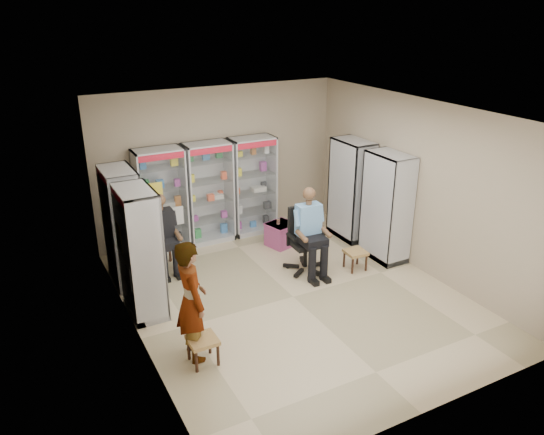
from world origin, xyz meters
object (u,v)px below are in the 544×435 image
cabinet_right_near (387,207)px  pink_trunk (281,234)px  cabinet_back_right (253,186)px  standing_man (191,301)px  woven_stool_a (355,260)px  cabinet_back_mid (209,193)px  wooden_chair (162,244)px  seated_shopkeeper (307,233)px  cabinet_left_far (123,227)px  office_chair (306,240)px  cabinet_right_far (351,190)px  woven_stool_b (203,350)px  cabinet_left_near (141,253)px  cabinet_back_left (161,201)px

cabinet_right_near → pink_trunk: 2.12m
cabinet_back_right → standing_man: (-2.55, -3.43, -0.15)m
woven_stool_a → cabinet_back_mid: bearing=127.3°
cabinet_back_right → wooden_chair: (-2.15, -0.73, -0.53)m
cabinet_right_near → seated_shopkeeper: bearing=83.3°
cabinet_back_right → cabinet_left_far: same height
office_chair → seated_shopkeeper: (0.00, -0.05, 0.16)m
seated_shopkeeper → woven_stool_a: seated_shopkeeper is taller
office_chair → cabinet_right_near: bearing=-5.7°
cabinet_right_far → woven_stool_a: bearing=149.0°
cabinet_right_far → cabinet_right_near: same height
cabinet_right_near → woven_stool_a: 1.13m
woven_stool_b → office_chair: bearing=32.7°
seated_shopkeeper → standing_man: bearing=-149.3°
seated_shopkeeper → woven_stool_a: 1.04m
cabinet_back_mid → seated_shopkeeper: size_ratio=1.36×
cabinet_back_mid → wooden_chair: size_ratio=2.13×
cabinet_left_near → woven_stool_a: (3.70, -0.36, -0.82)m
cabinet_right_far → seated_shopkeeper: bearing=120.4°
seated_shopkeeper → woven_stool_a: (0.81, -0.34, -0.56)m
cabinet_back_mid → cabinet_left_far: (-1.88, -0.93, 0.00)m
pink_trunk → cabinet_left_near: bearing=-159.2°
cabinet_right_far → seated_shopkeeper: 1.83m
cabinet_back_mid → standing_man: (-1.60, -3.43, -0.15)m
cabinet_back_left → cabinet_right_near: bearing=-32.3°
woven_stool_a → seated_shopkeeper: bearing=157.0°
cabinet_back_right → cabinet_left_far: bearing=-161.8°
cabinet_left_near → wooden_chair: size_ratio=2.13×
cabinet_right_near → standing_man: bearing=106.1°
pink_trunk → woven_stool_a: pink_trunk is taller
pink_trunk → woven_stool_a: (0.70, -1.50, -0.05)m
cabinet_left_near → wooden_chair: cabinet_left_near is taller
woven_stool_a → wooden_chair: bearing=151.2°
wooden_chair → woven_stool_a: 3.46m
woven_stool_b → pink_trunk: bearing=45.8°
cabinet_back_left → seated_shopkeeper: 2.85m
cabinet_right_near → seated_shopkeeper: size_ratio=1.36×
cabinet_back_left → woven_stool_a: size_ratio=5.64×
cabinet_back_left → woven_stool_b: size_ratio=5.34×
office_chair → standing_man: (-2.61, -1.44, 0.27)m
cabinet_left_near → wooden_chair: (0.68, 1.30, -0.53)m
cabinet_back_right → wooden_chair: bearing=-161.2°
cabinet_back_mid → woven_stool_a: bearing=-52.7°
cabinet_left_near → standing_man: cabinet_left_near is taller
woven_stool_a → cabinet_back_right: bearing=110.0°
pink_trunk → woven_stool_a: 1.66m
cabinet_right_far → office_chair: cabinet_right_far is taller
cabinet_back_right → cabinet_right_near: 2.76m
office_chair → cabinet_right_far: bearing=31.7°
cabinet_right_near → office_chair: cabinet_right_near is taller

